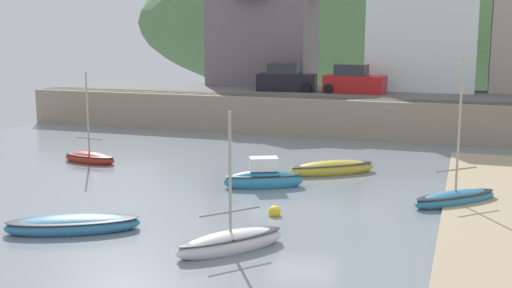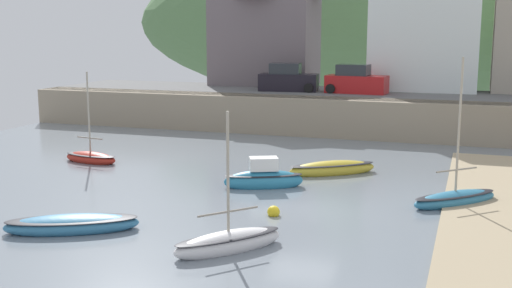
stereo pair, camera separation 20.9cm
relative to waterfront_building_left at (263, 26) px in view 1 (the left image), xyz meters
name	(u,v)px [view 1 (the left image)]	position (x,y,z in m)	size (l,w,h in m)	color
quay_seawall	(372,115)	(9.78, -7.70, -5.56)	(48.00, 9.40, 2.40)	gray
hillside_backdrop	(464,22)	(14.45, 30.00, 0.54)	(80.00, 44.00, 21.32)	#547B4A
waterfront_building_left	(263,26)	(0.00, 0.00, 0.00)	(8.09, 5.21, 8.87)	slate
waterfront_building_centre	(424,14)	(12.13, 0.00, 0.82)	(7.72, 6.21, 10.52)	white
sailboat_tall_mast	(90,158)	(-2.74, -20.32, -6.67)	(3.19, 1.54, 4.78)	#AA261A
sailboat_nearest_shore	(73,225)	(3.04, -30.29, -6.69)	(4.62, 3.30, 0.73)	teal
sailboat_blue_trim	(455,198)	(15.22, -22.66, -6.66)	(3.52, 3.46, 5.87)	teal
fishing_boat_green	(231,242)	(8.77, -30.38, -6.64)	(3.13, 3.45, 4.52)	white
rowboat_small_beached	(264,179)	(7.29, -22.43, -6.54)	(3.55, 2.40, 1.53)	teal
dinghy_open_wooden	(332,168)	(9.56, -18.93, -6.67)	(4.12, 3.35, 0.81)	gold
parked_car_near_slipway	(286,79)	(3.19, -4.50, -3.71)	(4.27, 2.15, 1.95)	black
parked_car_by_wall	(354,81)	(8.00, -4.50, -3.71)	(4.23, 2.05, 1.95)	red
mooring_buoy	(275,212)	(8.97, -26.36, -6.78)	(0.46, 0.46, 0.46)	yellow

